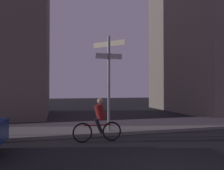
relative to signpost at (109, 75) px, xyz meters
The scene contains 3 objects.
sidewalk_kerb 2.81m from the signpost, 70.79° to the left, with size 40.00×3.35×0.14m, color gray.
signpost is the anchor object (origin of this frame).
cyclist 2.33m from the signpost, 118.85° to the right, with size 1.82×0.33×1.61m.
Camera 1 is at (-2.67, -3.91, 1.96)m, focal length 34.23 mm.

